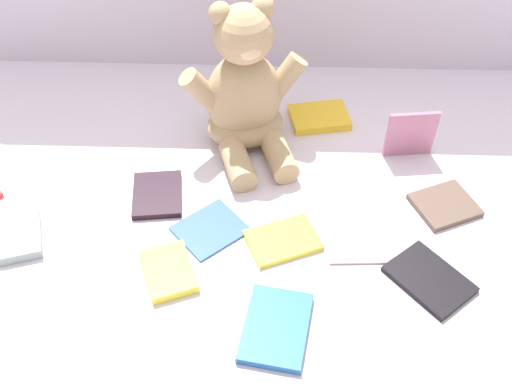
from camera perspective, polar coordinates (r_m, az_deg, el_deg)
name	(u,v)px	position (r m, az deg, el deg)	size (l,w,h in m)	color
ground_plane	(265,192)	(1.20, 0.84, 0.03)	(3.20, 3.20, 0.00)	silver
teddy_bear	(245,94)	(1.24, -0.98, 8.79)	(0.25, 0.25, 0.30)	tan
book_case_0	(283,240)	(1.11, 2.44, -4.37)	(0.08, 0.12, 0.01)	yellow
book_case_2	(276,327)	(1.00, 1.81, -12.09)	(0.10, 0.14, 0.01)	#225DA6
book_case_3	(429,279)	(1.09, 15.34, -7.57)	(0.09, 0.13, 0.01)	black
book_case_4	(210,228)	(1.13, -4.14, -3.29)	(0.10, 0.11, 0.01)	#294EAA
book_case_6	(445,205)	(1.22, 16.62, -1.13)	(0.09, 0.11, 0.01)	brown
book_case_7	(411,134)	(1.27, 13.75, 5.06)	(0.10, 0.01, 0.11)	#B06784
book_case_8	(8,241)	(1.18, -21.40, -4.09)	(0.10, 0.11, 0.02)	#8FA0A0
book_case_9	(359,241)	(1.12, 9.25, -4.33)	(0.10, 0.11, 0.01)	#B37D89
book_case_10	(319,117)	(1.36, 5.71, 6.71)	(0.09, 0.12, 0.02)	yellow
book_case_12	(169,271)	(1.07, -7.88, -7.09)	(0.08, 0.11, 0.02)	yellow
book_case_13	(157,195)	(1.20, -8.88, -0.24)	(0.09, 0.11, 0.01)	black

